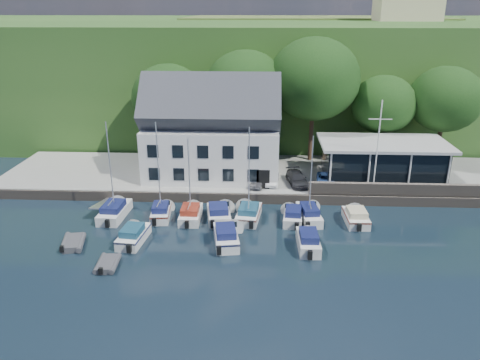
{
  "coord_description": "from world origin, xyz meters",
  "views": [
    {
      "loc": [
        -1.75,
        -31.52,
        18.3
      ],
      "look_at": [
        -3.66,
        9.0,
        3.2
      ],
      "focal_mm": 35.0,
      "sensor_mm": 36.0,
      "label": 1
    }
  ],
  "objects_px": {
    "flagpole": "(377,147)",
    "boat_r1_7": "(356,216)",
    "car_blue": "(326,179)",
    "car_white": "(272,179)",
    "boat_r1_6": "(311,175)",
    "boat_r1_1": "(159,173)",
    "boat_r1_0": "(111,171)",
    "boat_r2_2": "(226,235)",
    "boat_r1_4": "(249,174)",
    "club_pavilion": "(382,160)",
    "boat_r2_3": "(308,239)",
    "boat_r1_3": "(219,212)",
    "dinghy_1": "(108,263)",
    "boat_r1_5": "(293,214)",
    "car_dgrey": "(297,178)",
    "boat_r2_0": "(133,234)",
    "car_silver": "(258,181)",
    "harbor_building": "(212,136)",
    "boat_r1_2": "(189,177)",
    "dinghy_0": "(73,242)"
  },
  "relations": [
    {
      "from": "flagpole",
      "to": "boat_r1_7",
      "type": "relative_size",
      "value": 1.72
    },
    {
      "from": "car_blue",
      "to": "flagpole",
      "type": "relative_size",
      "value": 0.4
    },
    {
      "from": "car_white",
      "to": "boat_r1_6",
      "type": "relative_size",
      "value": 0.38
    },
    {
      "from": "car_white",
      "to": "boat_r1_1",
      "type": "bearing_deg",
      "value": -141.39
    },
    {
      "from": "boat_r1_0",
      "to": "boat_r2_2",
      "type": "height_order",
      "value": "boat_r1_0"
    },
    {
      "from": "boat_r1_4",
      "to": "car_white",
      "type": "bearing_deg",
      "value": 78.36
    },
    {
      "from": "club_pavilion",
      "to": "flagpole",
      "type": "height_order",
      "value": "flagpole"
    },
    {
      "from": "flagpole",
      "to": "boat_r2_3",
      "type": "bearing_deg",
      "value": -125.59
    },
    {
      "from": "flagpole",
      "to": "boat_r1_0",
      "type": "xyz_separation_m",
      "value": [
        -24.62,
        -5.1,
        -1.06
      ]
    },
    {
      "from": "boat_r1_3",
      "to": "boat_r2_2",
      "type": "height_order",
      "value": "boat_r2_2"
    },
    {
      "from": "dinghy_1",
      "to": "boat_r1_0",
      "type": "bearing_deg",
      "value": 99.68
    },
    {
      "from": "boat_r1_5",
      "to": "boat_r1_6",
      "type": "relative_size",
      "value": 0.64
    },
    {
      "from": "car_dgrey",
      "to": "dinghy_1",
      "type": "distance_m",
      "value": 21.63
    },
    {
      "from": "boat_r1_4",
      "to": "boat_r2_0",
      "type": "height_order",
      "value": "boat_r1_4"
    },
    {
      "from": "car_white",
      "to": "boat_r2_3",
      "type": "bearing_deg",
      "value": -71.07
    },
    {
      "from": "car_silver",
      "to": "boat_r2_3",
      "type": "xyz_separation_m",
      "value": [
        4.2,
        -11.07,
        -0.79
      ]
    },
    {
      "from": "car_blue",
      "to": "boat_r1_4",
      "type": "xyz_separation_m",
      "value": [
        -7.73,
        -6.47,
        2.74
      ]
    },
    {
      "from": "club_pavilion",
      "to": "boat_r1_3",
      "type": "xyz_separation_m",
      "value": [
        -16.51,
        -8.92,
        -2.29
      ]
    },
    {
      "from": "boat_r1_7",
      "to": "car_silver",
      "type": "bearing_deg",
      "value": 143.25
    },
    {
      "from": "car_blue",
      "to": "boat_r1_7",
      "type": "distance_m",
      "value": 7.07
    },
    {
      "from": "boat_r1_0",
      "to": "boat_r1_1",
      "type": "xyz_separation_m",
      "value": [
        4.31,
        0.07,
        -0.19
      ]
    },
    {
      "from": "boat_r1_5",
      "to": "dinghy_1",
      "type": "bearing_deg",
      "value": -143.49
    },
    {
      "from": "boat_r1_1",
      "to": "car_white",
      "type": "bearing_deg",
      "value": 27.44
    },
    {
      "from": "car_blue",
      "to": "boat_r1_5",
      "type": "xyz_separation_m",
      "value": [
        -3.71,
        -6.66,
        -0.94
      ]
    },
    {
      "from": "boat_r1_7",
      "to": "boat_r2_0",
      "type": "distance_m",
      "value": 19.54
    },
    {
      "from": "flagpole",
      "to": "boat_r2_0",
      "type": "relative_size",
      "value": 1.6
    },
    {
      "from": "car_dgrey",
      "to": "flagpole",
      "type": "xyz_separation_m",
      "value": [
        7.46,
        -1.6,
        3.95
      ]
    },
    {
      "from": "car_blue",
      "to": "boat_r1_6",
      "type": "distance_m",
      "value": 7.17
    },
    {
      "from": "harbor_building",
      "to": "boat_r1_1",
      "type": "xyz_separation_m",
      "value": [
        -3.85,
        -9.17,
        -1.03
      ]
    },
    {
      "from": "club_pavilion",
      "to": "boat_r1_1",
      "type": "bearing_deg",
      "value": -158.36
    },
    {
      "from": "boat_r1_2",
      "to": "boat_r1_5",
      "type": "relative_size",
      "value": 1.5
    },
    {
      "from": "boat_r1_5",
      "to": "dinghy_0",
      "type": "bearing_deg",
      "value": -157.63
    },
    {
      "from": "flagpole",
      "to": "dinghy_0",
      "type": "height_order",
      "value": "flagpole"
    },
    {
      "from": "car_blue",
      "to": "club_pavilion",
      "type": "bearing_deg",
      "value": 26.59
    },
    {
      "from": "boat_r1_3",
      "to": "boat_r2_2",
      "type": "bearing_deg",
      "value": -86.6
    },
    {
      "from": "boat_r1_4",
      "to": "boat_r1_6",
      "type": "xyz_separation_m",
      "value": [
        5.49,
        0.22,
        -0.01
      ]
    },
    {
      "from": "boat_r1_3",
      "to": "boat_r2_3",
      "type": "distance_m",
      "value": 9.11
    },
    {
      "from": "flagpole",
      "to": "boat_r1_0",
      "type": "bearing_deg",
      "value": -168.28
    },
    {
      "from": "harbor_building",
      "to": "dinghy_1",
      "type": "distance_m",
      "value": 19.64
    },
    {
      "from": "boat_r2_0",
      "to": "boat_r2_3",
      "type": "bearing_deg",
      "value": 4.36
    },
    {
      "from": "flagpole",
      "to": "boat_r1_3",
      "type": "relative_size",
      "value": 1.65
    },
    {
      "from": "car_dgrey",
      "to": "boat_r1_7",
      "type": "height_order",
      "value": "car_dgrey"
    },
    {
      "from": "boat_r2_3",
      "to": "boat_r1_2",
      "type": "bearing_deg",
      "value": 152.86
    },
    {
      "from": "boat_r1_1",
      "to": "boat_r1_4",
      "type": "height_order",
      "value": "boat_r1_4"
    },
    {
      "from": "flagpole",
      "to": "boat_r1_6",
      "type": "bearing_deg",
      "value": -144.56
    },
    {
      "from": "flagpole",
      "to": "boat_r1_3",
      "type": "bearing_deg",
      "value": -160.57
    },
    {
      "from": "harbor_building",
      "to": "boat_r1_4",
      "type": "relative_size",
      "value": 1.65
    },
    {
      "from": "club_pavilion",
      "to": "boat_r1_7",
      "type": "bearing_deg",
      "value": -114.94
    },
    {
      "from": "boat_r1_5",
      "to": "boat_r1_1",
      "type": "bearing_deg",
      "value": -175.48
    },
    {
      "from": "car_dgrey",
      "to": "boat_r2_3",
      "type": "xyz_separation_m",
      "value": [
        0.15,
        -11.81,
        -0.85
      ]
    }
  ]
}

